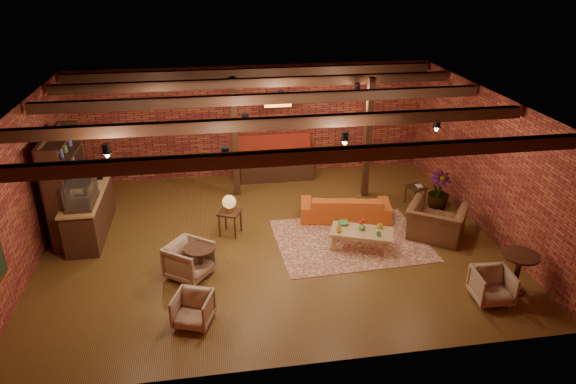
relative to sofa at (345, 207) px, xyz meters
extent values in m
plane|color=#412910|center=(-1.93, -0.76, -0.32)|extent=(10.00, 10.00, 0.00)
cube|color=black|center=(-1.93, -0.76, 2.88)|extent=(10.00, 8.00, 0.02)
cube|color=maroon|center=(-1.93, 3.24, 1.28)|extent=(10.00, 0.02, 3.20)
cube|color=maroon|center=(-1.93, -4.76, 1.28)|extent=(10.00, 0.02, 3.20)
cube|color=maroon|center=(-6.93, -0.76, 1.28)|extent=(0.02, 8.00, 3.20)
cube|color=maroon|center=(3.07, -0.76, 1.28)|extent=(0.02, 8.00, 3.20)
cylinder|color=black|center=(-1.93, 0.84, 2.53)|extent=(9.60, 0.12, 0.12)
cube|color=black|center=(-2.53, 1.84, 1.28)|extent=(0.16, 0.16, 3.20)
cube|color=black|center=(0.87, 1.24, 1.28)|extent=(0.16, 0.16, 3.20)
imported|color=#337F33|center=(-5.93, 0.44, 0.90)|extent=(0.35, 0.39, 0.30)
cube|color=#E44F16|center=(-1.33, 2.34, 2.03)|extent=(0.86, 0.06, 0.30)
cube|color=maroon|center=(-0.15, -1.07, -0.31)|extent=(3.45, 2.70, 0.01)
imported|color=#B84E19|center=(0.00, 0.00, 0.00)|extent=(2.29, 1.24, 0.63)
cube|color=#9F754A|center=(-0.03, -1.48, 0.11)|extent=(1.49, 1.12, 0.06)
cube|color=#9F754A|center=(-0.64, -1.49, -0.12)|extent=(0.09, 0.09, 0.40)
cube|color=#9F754A|center=(0.39, -1.91, -0.12)|extent=(0.09, 0.09, 0.40)
cube|color=#9F754A|center=(-0.46, -1.05, -0.12)|extent=(0.09, 0.09, 0.40)
cube|color=#9F754A|center=(0.57, -1.47, -0.12)|extent=(0.09, 0.09, 0.40)
imported|color=gold|center=(-0.54, -1.45, 0.20)|extent=(0.17, 0.17, 0.11)
imported|color=#488E40|center=(0.25, -1.77, 0.19)|extent=(0.14, 0.14, 0.10)
imported|color=gold|center=(0.40, -1.42, 0.20)|extent=(0.17, 0.17, 0.11)
imported|color=#488E40|center=(-0.35, -1.12, 0.17)|extent=(0.30, 0.30, 0.06)
imported|color=#488E40|center=(-0.01, -1.43, 0.21)|extent=(0.16, 0.16, 0.13)
sphere|color=red|center=(-0.01, -1.43, 0.34)|extent=(0.10, 0.10, 0.10)
cube|color=black|center=(-2.84, -0.34, 0.24)|extent=(0.62, 0.62, 0.04)
cylinder|color=black|center=(-2.84, -0.34, -0.05)|extent=(0.04, 0.04, 0.54)
cylinder|color=olive|center=(-2.84, -0.34, 0.28)|extent=(0.16, 0.16, 0.02)
cylinder|color=olive|center=(-2.84, -0.34, 0.36)|extent=(0.04, 0.04, 0.22)
sphere|color=#F09C38|center=(-2.84, -0.34, 0.51)|extent=(0.31, 0.31, 0.31)
cylinder|color=black|center=(-3.52, -1.98, 0.33)|extent=(0.63, 0.63, 0.04)
cylinder|color=black|center=(-3.52, -1.98, 0.01)|extent=(0.09, 0.09, 0.62)
cylinder|color=black|center=(-3.52, -1.98, -0.30)|extent=(0.38, 0.38, 0.04)
imported|color=beige|center=(-3.74, -1.95, 0.09)|extent=(1.06, 1.07, 0.81)
imported|color=beige|center=(-3.66, -3.45, 0.01)|extent=(0.79, 0.77, 0.65)
imported|color=brown|center=(1.79, -1.25, 0.22)|extent=(1.47, 1.36, 1.07)
cube|color=black|center=(2.01, 0.52, 0.15)|extent=(0.56, 0.56, 0.04)
cylinder|color=black|center=(2.01, 0.52, -0.09)|extent=(0.04, 0.04, 0.45)
imported|color=black|center=(2.01, 0.52, 0.18)|extent=(0.23, 0.26, 0.02)
cylinder|color=black|center=(2.47, -3.44, 0.48)|extent=(0.70, 0.70, 0.04)
cylinder|color=black|center=(2.47, -3.44, 0.09)|extent=(0.11, 0.11, 0.76)
cylinder|color=black|center=(2.47, -3.44, -0.30)|extent=(0.42, 0.42, 0.04)
imported|color=beige|center=(1.86, -3.65, 0.03)|extent=(0.72, 0.68, 0.70)
imported|color=#4C7F4C|center=(2.47, 0.15, 1.18)|extent=(1.78, 1.78, 2.99)
camera|label=1|loc=(-3.16, -10.91, 5.61)|focal=32.00mm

